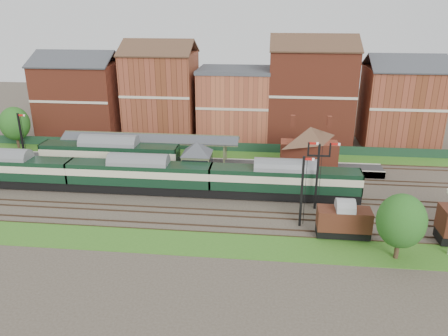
# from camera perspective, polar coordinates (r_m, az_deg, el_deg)

# --- Properties ---
(ground) EXTENTS (160.00, 160.00, 0.00)m
(ground) POSITION_cam_1_polar(r_m,az_deg,el_deg) (55.38, -0.95, -3.60)
(ground) COLOR #473D33
(ground) RESTS_ON ground
(grass_back) EXTENTS (90.00, 4.50, 0.06)m
(grass_back) POSITION_cam_1_polar(r_m,az_deg,el_deg) (70.19, 0.68, 1.72)
(grass_back) COLOR #2D6619
(grass_back) RESTS_ON ground
(grass_front) EXTENTS (90.00, 5.00, 0.06)m
(grass_front) POSITION_cam_1_polar(r_m,az_deg,el_deg) (44.78, -2.88, -9.79)
(grass_front) COLOR #2D6619
(grass_front) RESTS_ON ground
(fence) EXTENTS (90.00, 0.12, 1.50)m
(fence) POSITION_cam_1_polar(r_m,az_deg,el_deg) (71.86, 0.83, 2.77)
(fence) COLOR #193823
(fence) RESTS_ON ground
(platform) EXTENTS (55.00, 3.40, 1.00)m
(platform) POSITION_cam_1_polar(r_m,az_deg,el_deg) (64.86, -4.26, 0.50)
(platform) COLOR #2D2D2D
(platform) RESTS_ON ground
(signal_box) EXTENTS (5.40, 5.40, 6.00)m
(signal_box) POSITION_cam_1_polar(r_m,az_deg,el_deg) (57.60, -3.53, 0.75)
(signal_box) COLOR #5C7150
(signal_box) RESTS_ON ground
(brick_hut) EXTENTS (3.20, 2.64, 2.94)m
(brick_hut) POSITION_cam_1_polar(r_m,az_deg,el_deg) (57.55, 4.40, -1.41)
(brick_hut) COLOR brown
(brick_hut) RESTS_ON ground
(station_building) EXTENTS (8.10, 8.10, 5.90)m
(station_building) POSITION_cam_1_polar(r_m,az_deg,el_deg) (62.99, 11.07, 2.87)
(station_building) COLOR brown
(station_building) RESTS_ON platform
(canopy) EXTENTS (26.00, 3.89, 4.08)m
(canopy) POSITION_cam_1_polar(r_m,az_deg,el_deg) (64.94, -9.59, 4.08)
(canopy) COLOR #4B5434
(canopy) RESTS_ON platform
(semaphore_bracket) EXTENTS (3.60, 0.25, 8.18)m
(semaphore_bracket) POSITION_cam_1_polar(r_m,az_deg,el_deg) (51.24, 12.15, -0.52)
(semaphore_bracket) COLOR black
(semaphore_bracket) RESTS_ON ground
(semaphore_platform_end) EXTENTS (1.23, 0.25, 8.00)m
(semaphore_platform_end) POSITION_cam_1_polar(r_m,az_deg,el_deg) (71.04, -24.89, 3.50)
(semaphore_platform_end) COLOR black
(semaphore_platform_end) RESTS_ON ground
(semaphore_siding) EXTENTS (1.23, 0.25, 8.00)m
(semaphore_siding) POSITION_cam_1_polar(r_m,az_deg,el_deg) (47.07, 10.16, -2.92)
(semaphore_siding) COLOR black
(semaphore_siding) RESTS_ON ground
(town_backdrop) EXTENTS (69.00, 10.00, 16.00)m
(town_backdrop) POSITION_cam_1_polar(r_m,az_deg,el_deg) (77.05, 1.23, 8.79)
(town_backdrop) COLOR brown
(town_backdrop) RESTS_ON ground
(dmu_train) EXTENTS (55.00, 2.89, 4.23)m
(dmu_train) POSITION_cam_1_polar(r_m,az_deg,el_deg) (56.45, -10.98, -0.80)
(dmu_train) COLOR black
(dmu_train) RESTS_ON ground
(platform_railcar) EXTENTS (19.70, 3.10, 4.54)m
(platform_railcar) POSITION_cam_1_polar(r_m,az_deg,el_deg) (64.15, -14.64, 1.66)
(platform_railcar) COLOR black
(platform_railcar) RESTS_ON ground
(goods_van_a) EXTENTS (5.40, 2.34, 3.27)m
(goods_van_a) POSITION_cam_1_polar(r_m,az_deg,el_deg) (46.74, 15.36, -6.62)
(goods_van_a) COLOR black
(goods_van_a) RESTS_ON ground
(tree_far) EXTENTS (4.50, 4.50, 6.56)m
(tree_far) POSITION_cam_1_polar(r_m,az_deg,el_deg) (43.62, 22.15, -6.44)
(tree_far) COLOR #382619
(tree_far) RESTS_ON ground
(tree_back) EXTENTS (4.82, 4.82, 7.05)m
(tree_back) POSITION_cam_1_polar(r_m,az_deg,el_deg) (80.38, -25.66, 5.26)
(tree_back) COLOR #382619
(tree_back) RESTS_ON ground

